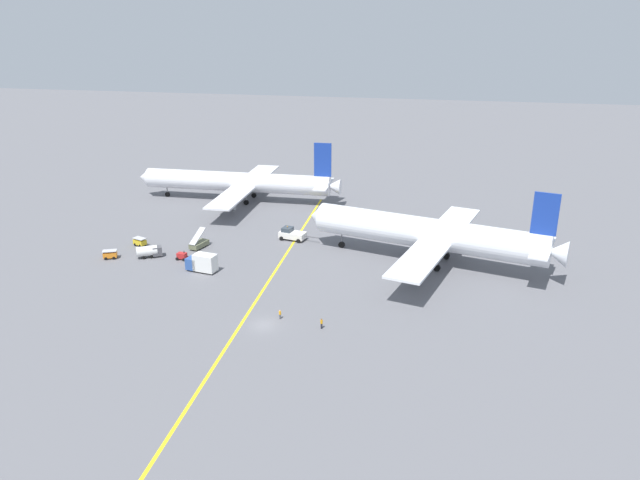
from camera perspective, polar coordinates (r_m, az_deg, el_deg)
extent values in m
plane|color=slate|center=(93.45, -5.45, -8.13)|extent=(600.00, 600.00, 0.00)
cube|color=yellow|center=(103.05, -5.83, -5.32)|extent=(5.99, 119.90, 0.01)
cylinder|color=silver|center=(157.24, -8.02, 5.57)|extent=(49.61, 6.76, 5.04)
cone|color=silver|center=(167.31, -16.51, 5.82)|extent=(2.96, 4.73, 4.64)
cone|color=silver|center=(151.04, 1.31, 5.16)|extent=(3.74, 4.16, 4.03)
cube|color=silver|center=(156.66, -7.15, 5.27)|extent=(7.95, 44.85, 0.44)
cube|color=silver|center=(151.33, 0.37, 5.39)|extent=(3.65, 13.10, 0.28)
cube|color=#193899|center=(149.91, 0.26, 7.72)|extent=(4.41, 0.51, 8.51)
cylinder|color=#999EA3|center=(168.94, -6.15, 5.77)|extent=(4.29, 2.74, 2.60)
cylinder|color=#999EA3|center=(146.10, -8.98, 3.35)|extent=(4.29, 2.74, 2.60)
cylinder|color=slate|center=(153.94, -7.13, 4.00)|extent=(0.28, 0.28, 2.19)
cylinder|color=black|center=(154.24, -7.12, 3.61)|extent=(1.32, 0.60, 1.30)
cylinder|color=slate|center=(160.17, -6.40, 4.67)|extent=(0.28, 0.28, 2.19)
cylinder|color=black|center=(160.46, -6.38, 4.29)|extent=(1.32, 0.60, 1.30)
cylinder|color=slate|center=(165.44, -14.49, 4.65)|extent=(0.28, 0.28, 2.19)
cylinder|color=black|center=(165.72, -14.46, 4.28)|extent=(1.32, 0.60, 1.30)
cylinder|color=white|center=(116.04, 10.28, 0.67)|extent=(45.35, 16.38, 5.97)
cone|color=white|center=(124.23, -0.28, 2.31)|extent=(4.01, 5.99, 5.49)
cone|color=white|center=(112.39, 21.86, -1.15)|extent=(4.62, 5.48, 4.77)
cube|color=white|center=(115.78, 11.32, 0.08)|extent=(16.49, 44.14, 0.44)
cube|color=white|center=(112.34, 20.64, -0.67)|extent=(6.15, 13.39, 0.28)
cube|color=#193899|center=(110.46, 20.87, 2.35)|extent=(4.36, 1.38, 7.61)
cylinder|color=#999EA3|center=(127.86, 12.33, 1.08)|extent=(4.69, 3.51, 2.60)
cylinder|color=#999EA3|center=(105.64, 8.92, -2.79)|extent=(4.69, 3.51, 2.60)
cylinder|color=slate|center=(113.58, 11.23, -2.02)|extent=(0.28, 0.28, 2.75)
cylinder|color=black|center=(114.10, 11.18, -2.66)|extent=(1.39, 0.84, 1.30)
cylinder|color=slate|center=(119.74, 12.12, -0.91)|extent=(0.28, 0.28, 2.75)
cylinder|color=black|center=(120.23, 12.07, -1.52)|extent=(1.39, 0.84, 1.30)
cylinder|color=slate|center=(123.22, 2.10, 0.15)|extent=(0.28, 0.28, 2.75)
cylinder|color=black|center=(123.69, 2.09, -0.45)|extent=(1.39, 0.84, 1.30)
cube|color=white|center=(128.18, -2.64, 0.50)|extent=(6.02, 3.81, 1.30)
cube|color=#333D47|center=(128.33, -3.15, 1.04)|extent=(2.39, 2.62, 0.90)
cylinder|color=#4C4C51|center=(126.40, -0.84, 0.30)|extent=(3.19, 0.75, 0.20)
sphere|color=orange|center=(128.12, -3.15, 1.30)|extent=(0.24, 0.24, 0.24)
cylinder|color=black|center=(128.03, -3.73, 0.15)|extent=(0.94, 0.45, 0.90)
cylinder|color=black|center=(130.45, -3.17, 0.55)|extent=(0.94, 0.45, 0.90)
cylinder|color=black|center=(126.36, -2.09, -0.09)|extent=(0.94, 0.45, 0.90)
cylinder|color=black|center=(128.82, -1.55, 0.31)|extent=(0.94, 0.45, 0.90)
cylinder|color=silver|center=(123.04, -16.33, -1.03)|extent=(4.45, 3.81, 2.00)
cube|color=#4C4C51|center=(123.17, -15.39, -1.01)|extent=(2.46, 2.45, 1.80)
cylinder|color=black|center=(124.10, -15.95, -1.35)|extent=(0.62, 0.49, 0.60)
cylinder|color=black|center=(122.79, -15.91, -1.58)|extent=(0.62, 0.49, 0.60)
cylinder|color=black|center=(124.06, -16.64, -1.43)|extent=(0.62, 0.49, 0.60)
cylinder|color=black|center=(122.75, -16.61, -1.66)|extent=(0.62, 0.49, 0.60)
cube|color=gold|center=(130.30, -16.94, -0.19)|extent=(2.95, 2.29, 1.00)
cube|color=#B2B2B7|center=(130.02, -16.98, 0.16)|extent=(3.10, 2.40, 0.12)
cylinder|color=black|center=(130.60, -17.37, -0.42)|extent=(0.63, 0.39, 0.60)
cylinder|color=black|center=(131.43, -16.91, -0.24)|extent=(0.63, 0.39, 0.60)
cylinder|color=black|center=(129.50, -16.93, -0.55)|extent=(0.63, 0.39, 0.60)
cylinder|color=black|center=(130.34, -16.48, -0.37)|extent=(0.63, 0.39, 0.60)
cube|color=#666B4C|center=(125.95, -11.56, -0.41)|extent=(2.97, 4.84, 1.00)
cube|color=silver|center=(125.09, -11.70, 0.37)|extent=(2.31, 4.39, 2.71)
cylinder|color=black|center=(127.08, -11.59, -0.46)|extent=(0.33, 0.63, 0.60)
cylinder|color=black|center=(126.27, -11.09, -0.56)|extent=(0.33, 0.63, 0.60)
cylinder|color=black|center=(125.98, -12.00, -0.68)|extent=(0.33, 0.63, 0.60)
cylinder|color=black|center=(125.16, -11.49, -0.78)|extent=(0.33, 0.63, 0.60)
cube|color=#2D5199|center=(114.81, -12.09, -2.18)|extent=(2.54, 2.71, 2.20)
cube|color=silver|center=(113.24, -10.99, -2.14)|extent=(4.52, 3.02, 3.20)
cylinder|color=black|center=(114.07, -11.75, -2.90)|extent=(0.62, 0.29, 0.60)
cylinder|color=black|center=(115.14, -11.37, -2.65)|extent=(0.62, 0.29, 0.60)
cylinder|color=black|center=(113.29, -11.11, -3.01)|extent=(0.62, 0.29, 0.60)
cylinder|color=black|center=(114.37, -10.74, -2.76)|extent=(0.62, 0.29, 0.60)
cube|color=red|center=(120.48, -13.15, -1.46)|extent=(1.89, 1.34, 1.10)
cylinder|color=black|center=(119.93, -12.95, -1.14)|extent=(0.16, 0.16, 0.50)
cylinder|color=black|center=(120.49, -13.60, -1.78)|extent=(0.61, 0.25, 0.60)
cylinder|color=black|center=(121.60, -13.27, -1.55)|extent=(0.61, 0.25, 0.60)
cylinder|color=black|center=(119.75, -12.98, -1.87)|extent=(0.61, 0.25, 0.60)
cylinder|color=black|center=(120.87, -12.65, -1.63)|extent=(0.61, 0.25, 0.60)
cube|color=orange|center=(125.07, -19.55, -1.34)|extent=(2.98, 2.42, 1.00)
cube|color=#B2B2B7|center=(124.77, -19.59, -0.98)|extent=(3.13, 2.55, 0.12)
cylinder|color=black|center=(124.72, -19.90, -1.69)|extent=(0.63, 0.43, 0.60)
cylinder|color=black|center=(126.01, -19.82, -1.46)|extent=(0.63, 0.43, 0.60)
cylinder|color=black|center=(124.47, -19.22, -1.65)|extent=(0.63, 0.43, 0.60)
cylinder|color=black|center=(125.77, -19.14, -1.42)|extent=(0.63, 0.43, 0.60)
cylinder|color=#4C4C51|center=(94.83, -3.86, -7.36)|extent=(0.28, 0.28, 0.78)
cylinder|color=orange|center=(94.53, -3.87, -7.00)|extent=(0.36, 0.36, 0.56)
sphere|color=tan|center=(94.35, -3.88, -6.79)|extent=(0.21, 0.21, 0.21)
cylinder|color=black|center=(91.80, 0.15, -8.27)|extent=(0.28, 0.28, 0.87)
cylinder|color=orange|center=(91.45, 0.15, -7.86)|extent=(0.36, 0.36, 0.61)
sphere|color=brown|center=(91.25, 0.15, -7.63)|extent=(0.23, 0.23, 0.23)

